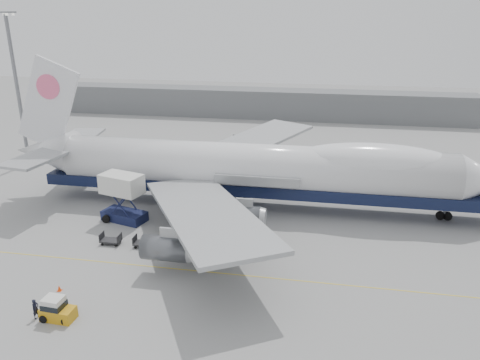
% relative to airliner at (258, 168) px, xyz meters
% --- Properties ---
extents(ground, '(260.00, 260.00, 0.00)m').
position_rel_airliner_xyz_m(ground, '(-0.64, -12.00, -5.62)').
color(ground, gray).
rests_on(ground, ground).
extents(apron_line, '(60.00, 0.15, 0.01)m').
position_rel_airliner_xyz_m(apron_line, '(-0.64, -18.00, -5.62)').
color(apron_line, gold).
rests_on(apron_line, ground).
extents(hangar, '(110.00, 8.00, 7.00)m').
position_rel_airliner_xyz_m(hangar, '(-10.64, 58.00, -2.12)').
color(hangar, slate).
rests_on(hangar, ground).
extents(floodlight_mast, '(2.40, 2.40, 25.43)m').
position_rel_airliner_xyz_m(floodlight_mast, '(-42.64, 12.00, 8.64)').
color(floodlight_mast, slate).
rests_on(floodlight_mast, ground).
extents(airliner, '(67.00, 55.30, 19.98)m').
position_rel_airliner_xyz_m(airliner, '(0.00, 0.00, 0.00)').
color(airliner, white).
rests_on(airliner, ground).
extents(catering_truck, '(6.16, 4.92, 6.24)m').
position_rel_airliner_xyz_m(catering_truck, '(-16.25, -7.48, -2.16)').
color(catering_truck, '#171D45').
rests_on(catering_truck, ground).
extents(baggage_tug, '(2.98, 1.72, 2.12)m').
position_rel_airliner_xyz_m(baggage_tug, '(-13.68, -27.96, -4.68)').
color(baggage_tug, '#C98E12').
rests_on(baggage_tug, ground).
extents(ground_worker, '(0.59, 0.77, 1.87)m').
position_rel_airliner_xyz_m(ground_worker, '(-15.55, -28.17, -4.69)').
color(ground_worker, black).
rests_on(ground_worker, ground).
extents(traffic_cone, '(0.41, 0.41, 0.61)m').
position_rel_airliner_xyz_m(traffic_cone, '(-15.88, -23.92, -5.34)').
color(traffic_cone, '#FF460D').
rests_on(traffic_cone, ground).
extents(dolly_0, '(2.30, 1.35, 1.30)m').
position_rel_airliner_xyz_m(dolly_0, '(-15.15, -13.95, -5.09)').
color(dolly_0, '#2D2D30').
rests_on(dolly_0, ground).
extents(dolly_1, '(2.30, 1.35, 1.30)m').
position_rel_airliner_xyz_m(dolly_1, '(-11.10, -13.95, -5.09)').
color(dolly_1, '#2D2D30').
rests_on(dolly_1, ground).
extents(dolly_2, '(2.30, 1.35, 1.30)m').
position_rel_airliner_xyz_m(dolly_2, '(-7.05, -13.95, -5.09)').
color(dolly_2, '#2D2D30').
rests_on(dolly_2, ground).
extents(dolly_3, '(2.30, 1.35, 1.30)m').
position_rel_airliner_xyz_m(dolly_3, '(-3.00, -13.95, -5.09)').
color(dolly_3, '#2D2D30').
rests_on(dolly_3, ground).
extents(dolly_4, '(2.30, 1.35, 1.30)m').
position_rel_airliner_xyz_m(dolly_4, '(1.05, -13.95, -5.09)').
color(dolly_4, '#2D2D30').
rests_on(dolly_4, ground).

